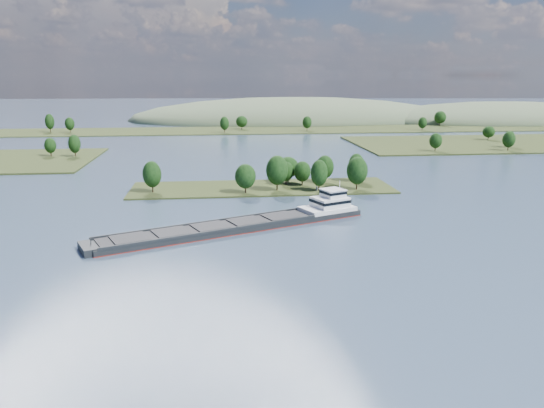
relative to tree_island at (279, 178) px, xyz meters
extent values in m
plane|color=#334159|center=(-6.58, -58.98, -4.17)|extent=(1800.00, 1800.00, 0.00)
cube|color=#293417|center=(-6.58, 1.02, -4.17)|extent=(100.00, 30.00, 1.20)
cylinder|color=black|center=(13.73, -8.56, -1.64)|extent=(0.50, 0.50, 3.86)
ellipsoid|color=black|center=(13.73, -8.56, 3.26)|extent=(6.43, 6.43, 9.92)
cylinder|color=black|center=(4.73, 10.19, -1.89)|extent=(0.50, 0.50, 3.36)
ellipsoid|color=black|center=(4.73, 10.19, 2.38)|extent=(8.60, 8.60, 8.63)
cylinder|color=black|center=(-1.60, -5.64, -1.41)|extent=(0.50, 0.50, 4.32)
ellipsoid|color=black|center=(-1.60, -5.64, 4.08)|extent=(8.28, 8.28, 11.10)
cylinder|color=black|center=(3.23, 4.60, -2.08)|extent=(0.50, 0.50, 2.98)
ellipsoid|color=black|center=(3.23, 4.60, 1.71)|extent=(5.86, 5.86, 7.67)
cylinder|color=black|center=(-13.61, -9.00, -1.81)|extent=(0.50, 0.50, 3.53)
ellipsoid|color=black|center=(-13.61, -9.00, 2.68)|extent=(7.67, 7.67, 9.07)
cylinder|color=black|center=(-47.51, -3.85, -1.67)|extent=(0.50, 0.50, 3.80)
ellipsoid|color=black|center=(-47.51, -3.85, 3.16)|extent=(6.88, 6.88, 9.77)
cylinder|color=black|center=(9.31, 2.82, -2.01)|extent=(0.50, 0.50, 3.11)
ellipsoid|color=black|center=(9.31, 2.82, 1.94)|extent=(6.70, 6.70, 8.00)
cylinder|color=black|center=(32.35, 8.51, -1.71)|extent=(0.50, 0.50, 3.71)
ellipsoid|color=black|center=(32.35, 8.51, 3.01)|extent=(6.48, 6.48, 9.55)
cylinder|color=black|center=(28.43, -7.24, -1.53)|extent=(0.50, 0.50, 4.08)
ellipsoid|color=black|center=(28.43, -7.24, 3.66)|extent=(7.98, 7.98, 10.49)
cylinder|color=black|center=(19.13, 7.07, -1.77)|extent=(0.50, 0.50, 3.61)
ellipsoid|color=black|center=(19.13, 7.07, 2.82)|extent=(7.24, 7.24, 9.27)
cylinder|color=black|center=(-97.62, 89.19, -1.47)|extent=(0.50, 0.50, 3.79)
ellipsoid|color=black|center=(-97.62, 89.19, 3.34)|extent=(6.35, 6.35, 9.74)
cylinder|color=black|center=(-110.89, 92.28, -1.78)|extent=(0.50, 0.50, 3.17)
ellipsoid|color=black|center=(-110.89, 92.28, 2.25)|extent=(6.09, 6.09, 8.15)
cylinder|color=black|center=(99.44, 87.83, -1.69)|extent=(0.50, 0.50, 3.36)
ellipsoid|color=black|center=(99.44, 87.83, 2.58)|extent=(7.10, 7.10, 8.64)
cylinder|color=black|center=(141.81, 85.96, -1.57)|extent=(0.50, 0.50, 3.60)
ellipsoid|color=black|center=(141.81, 85.96, 3.01)|extent=(7.14, 7.14, 9.26)
cylinder|color=black|center=(149.66, 99.06, -1.77)|extent=(0.50, 0.50, 3.21)
ellipsoid|color=black|center=(149.66, 99.06, 2.31)|extent=(6.57, 6.57, 8.24)
cylinder|color=black|center=(156.62, 136.34, -1.88)|extent=(0.50, 0.50, 2.97)
ellipsoid|color=black|center=(156.62, 136.34, 1.89)|extent=(7.89, 7.89, 7.64)
cube|color=#293417|center=(-6.58, 221.02, -4.17)|extent=(900.00, 60.00, 1.20)
cylinder|color=black|center=(-147.33, 219.28, -1.30)|extent=(0.50, 0.50, 4.54)
ellipsoid|color=black|center=(-147.33, 219.28, 4.47)|extent=(6.75, 6.75, 11.67)
cylinder|color=black|center=(137.10, 201.71, -1.87)|extent=(0.50, 0.50, 3.40)
ellipsoid|color=black|center=(137.10, 201.71, 2.46)|extent=(6.72, 6.72, 8.75)
cylinder|color=black|center=(-2.41, 226.17, -1.82)|extent=(0.50, 0.50, 3.50)
ellipsoid|color=black|center=(-2.41, 226.17, 2.63)|extent=(9.17, 9.17, 9.00)
cylinder|color=black|center=(166.67, 237.32, -1.52)|extent=(0.50, 0.50, 4.11)
ellipsoid|color=black|center=(166.67, 237.32, 3.70)|extent=(10.04, 10.04, 10.56)
cylinder|color=black|center=(-131.87, 215.19, -1.70)|extent=(0.50, 0.50, 3.74)
ellipsoid|color=black|center=(-131.87, 215.19, 3.05)|extent=(7.00, 7.00, 9.61)
cylinder|color=black|center=(47.40, 209.77, -1.74)|extent=(0.50, 0.50, 3.66)
ellipsoid|color=black|center=(47.40, 209.77, 2.91)|extent=(7.20, 7.20, 9.40)
cylinder|color=black|center=(-16.54, 202.76, -1.60)|extent=(0.50, 0.50, 3.94)
ellipsoid|color=black|center=(-16.54, 202.76, 3.40)|extent=(6.75, 6.75, 10.12)
ellipsoid|color=#4A5B3E|center=(253.42, 291.02, -4.17)|extent=(260.00, 140.00, 36.00)
ellipsoid|color=#4A5B3E|center=(53.42, 321.02, -4.17)|extent=(320.00, 160.00, 44.00)
cube|color=black|center=(-18.84, -53.67, -3.66)|extent=(78.14, 41.17, 2.22)
cube|color=maroon|center=(-18.84, -53.67, -4.12)|extent=(78.41, 41.44, 0.25)
cube|color=black|center=(-28.21, -52.32, -2.25)|extent=(57.63, 25.09, 0.81)
cube|color=black|center=(-24.30, -61.40, -2.25)|extent=(57.63, 25.09, 0.81)
cube|color=black|center=(-26.26, -56.86, -2.40)|extent=(59.20, 32.27, 0.30)
cube|color=black|center=(-46.65, -65.63, -2.10)|extent=(11.61, 11.19, 0.35)
cube|color=black|center=(-36.45, -61.24, -2.10)|extent=(11.61, 11.19, 0.35)
cube|color=black|center=(-26.26, -56.86, -2.10)|extent=(11.61, 11.19, 0.35)
cube|color=black|center=(-16.06, -52.47, -2.10)|extent=(11.61, 11.19, 0.35)
cube|color=black|center=(-5.87, -48.09, -2.10)|extent=(11.61, 11.19, 0.35)
cube|color=black|center=(-56.38, -69.82, -3.26)|extent=(6.37, 9.54, 2.02)
cylinder|color=black|center=(-55.46, -69.42, -1.85)|extent=(0.32, 0.32, 2.22)
cube|color=white|center=(9.89, -41.31, -1.95)|extent=(18.66, 15.28, 1.21)
cube|color=white|center=(10.82, -40.91, 0.07)|extent=(12.46, 11.40, 3.03)
cube|color=black|center=(10.82, -40.91, 0.47)|extent=(12.72, 11.67, 0.91)
cube|color=white|center=(11.75, -40.51, 2.69)|extent=(7.95, 7.95, 2.22)
cube|color=black|center=(11.75, -40.51, 3.10)|extent=(8.22, 8.22, 0.81)
cube|color=white|center=(11.75, -40.51, 3.90)|extent=(8.48, 8.48, 0.20)
cylinder|color=white|center=(14.06, -39.51, 5.11)|extent=(0.27, 0.27, 2.62)
cylinder|color=black|center=(6.84, -39.32, 4.11)|extent=(0.66, 0.66, 1.21)
camera|label=1|loc=(-24.54, -198.13, 38.36)|focal=35.00mm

